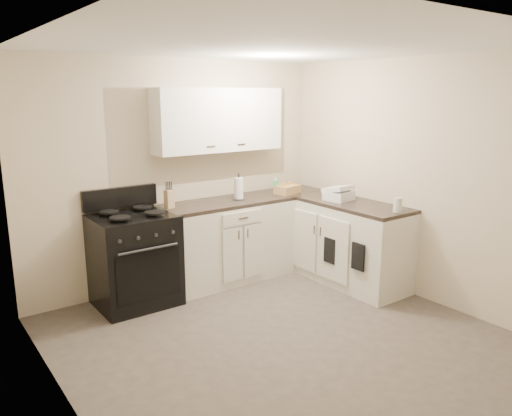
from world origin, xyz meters
TOP-DOWN VIEW (x-y plane):
  - floor at (0.00, 0.00)m, footprint 3.60×3.60m
  - ceiling at (0.00, 0.00)m, footprint 3.60×3.60m
  - wall_back at (0.00, 1.80)m, footprint 3.60×0.00m
  - wall_right at (1.80, 0.00)m, footprint 0.00×3.60m
  - wall_left at (-1.80, 0.00)m, footprint 0.00×3.60m
  - wall_front at (0.00, -1.80)m, footprint 3.60×0.00m
  - base_cabinets_back at (0.43, 1.50)m, footprint 1.55×0.60m
  - base_cabinets_right at (1.50, 0.85)m, footprint 0.60×1.90m
  - countertop_back at (0.43, 1.50)m, footprint 1.55×0.60m
  - countertop_right at (1.50, 0.85)m, footprint 0.60×1.90m
  - upper_cabinets at (0.43, 1.65)m, footprint 1.55×0.30m
  - stove at (-0.72, 1.48)m, footprint 0.79×0.68m
  - knife_block at (-0.27, 1.55)m, footprint 0.10×0.09m
  - paper_towel at (0.58, 1.49)m, footprint 0.12×0.12m
  - soap_bottle at (1.12, 1.49)m, footprint 0.06×0.06m
  - wicker_basket at (1.25, 1.43)m, footprint 0.34×0.26m
  - countertop_grill at (1.47, 0.77)m, footprint 0.32×0.30m
  - glass_jar at (1.54, 0.00)m, footprint 0.11×0.11m
  - oven_mitt_near at (1.18, 0.18)m, footprint 0.02×0.17m
  - oven_mitt_far at (1.18, 0.59)m, footprint 0.02×0.16m

SIDE VIEW (x-z plane):
  - floor at x=0.00m, z-range 0.00..0.00m
  - oven_mitt_far at x=1.18m, z-range 0.30..0.58m
  - base_cabinets_back at x=0.43m, z-range 0.00..0.90m
  - base_cabinets_right at x=1.50m, z-range 0.00..0.90m
  - stove at x=-0.72m, z-range -0.02..0.94m
  - oven_mitt_near at x=1.18m, z-range 0.33..0.62m
  - countertop_back at x=0.43m, z-range 0.90..0.94m
  - countertop_right at x=1.50m, z-range 0.90..0.94m
  - wicker_basket at x=1.25m, z-range 0.94..1.04m
  - countertop_grill at x=1.47m, z-range 0.94..1.04m
  - glass_jar at x=1.54m, z-range 0.94..1.09m
  - soap_bottle at x=1.12m, z-range 0.94..1.11m
  - knife_block at x=-0.27m, z-range 0.94..1.13m
  - paper_towel at x=0.58m, z-range 0.94..1.19m
  - wall_back at x=0.00m, z-range -0.55..3.05m
  - wall_right at x=1.80m, z-range -0.55..3.05m
  - wall_left at x=-1.80m, z-range -0.55..3.05m
  - wall_front at x=0.00m, z-range -0.55..3.05m
  - upper_cabinets at x=0.43m, z-range 1.49..2.19m
  - ceiling at x=0.00m, z-range 2.50..2.50m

